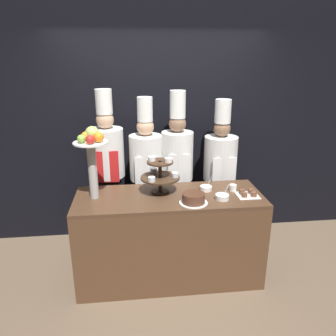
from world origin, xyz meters
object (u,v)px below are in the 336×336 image
object	(u,v)px
cake_square_tray	(248,194)
chef_left	(108,167)
chef_center_right	(177,167)
serving_bowl_far	(206,188)
cup_white	(233,188)
tiered_stand	(160,174)
chef_right	(220,170)
fruit_pedestal	(92,150)
cake_round	(193,199)
serving_bowl_near	(222,197)
chef_center_left	(146,170)

from	to	relation	value
cake_square_tray	chef_left	world-z (taller)	chef_left
cake_square_tray	chef_center_right	size ratio (longest dim) A/B	0.11
serving_bowl_far	chef_center_right	xyz separation A→B (m)	(-0.22, 0.53, 0.06)
cake_square_tray	chef_left	distance (m)	1.55
serving_bowl_far	cup_white	bearing A→B (deg)	-8.94
serving_bowl_far	cake_square_tray	bearing A→B (deg)	-25.60
serving_bowl_far	tiered_stand	bearing A→B (deg)	179.48
cup_white	chef_right	world-z (taller)	chef_right
fruit_pedestal	cake_round	xyz separation A→B (m)	(0.91, -0.25, -0.42)
chef_left	chef_right	xyz separation A→B (m)	(1.29, -0.00, -0.08)
tiered_stand	serving_bowl_near	xyz separation A→B (m)	(0.57, -0.24, -0.17)
cake_round	serving_bowl_far	distance (m)	0.34
tiered_stand	fruit_pedestal	world-z (taller)	fruit_pedestal
cup_white	chef_center_right	size ratio (longest dim) A/B	0.04
tiered_stand	chef_center_left	bearing A→B (deg)	102.00
tiered_stand	cake_round	size ratio (longest dim) A/B	1.47
serving_bowl_far	serving_bowl_near	bearing A→B (deg)	-66.08
tiered_stand	chef_center_right	world-z (taller)	chef_center_right
chef_left	serving_bowl_far	bearing A→B (deg)	-28.00
chef_left	tiered_stand	bearing A→B (deg)	-44.37
fruit_pedestal	cup_white	size ratio (longest dim) A/B	9.39
cake_round	chef_center_left	bearing A→B (deg)	115.57
chef_left	chef_center_right	world-z (taller)	chef_left
cake_square_tray	fruit_pedestal	bearing A→B (deg)	174.69
chef_center_right	chef_right	world-z (taller)	chef_center_right
fruit_pedestal	serving_bowl_far	distance (m)	1.18
cake_square_tray	chef_center_left	bearing A→B (deg)	143.06
serving_bowl_near	chef_center_right	size ratio (longest dim) A/B	0.08
cup_white	cake_square_tray	world-z (taller)	cup_white
tiered_stand	fruit_pedestal	distance (m)	0.69
chef_left	chef_center_left	distance (m)	0.43
tiered_stand	serving_bowl_near	bearing A→B (deg)	-22.71
cake_round	chef_left	xyz separation A→B (m)	(-0.82, 0.82, 0.06)
serving_bowl_near	chef_center_left	size ratio (longest dim) A/B	0.08
chef_left	chef_center_left	bearing A→B (deg)	0.00
chef_center_right	chef_right	size ratio (longest dim) A/B	1.06
tiered_stand	cup_white	distance (m)	0.75
fruit_pedestal	serving_bowl_near	distance (m)	1.29
cake_round	cake_square_tray	bearing A→B (deg)	11.20
cake_round	chef_right	bearing A→B (deg)	60.35
cup_white	chef_left	xyz separation A→B (m)	(-1.27, 0.58, 0.07)
cake_square_tray	chef_right	world-z (taller)	chef_right
cake_round	chef_left	distance (m)	1.16
fruit_pedestal	serving_bowl_far	size ratio (longest dim) A/B	4.58
tiered_stand	cake_round	bearing A→B (deg)	-46.14
fruit_pedestal	cup_white	world-z (taller)	fruit_pedestal
chef_center_left	chef_right	bearing A→B (deg)	-0.00
serving_bowl_far	chef_right	bearing A→B (deg)	61.88
cake_round	chef_right	size ratio (longest dim) A/B	0.15
chef_center_left	chef_center_right	distance (m)	0.36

